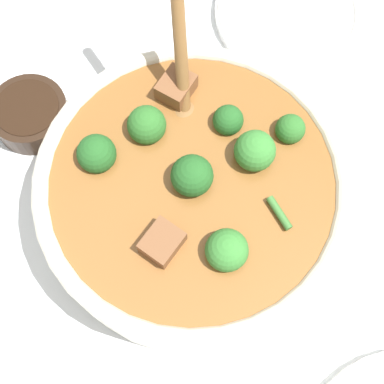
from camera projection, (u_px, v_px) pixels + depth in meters
ground_plane at (192, 213)px, 0.57m from camera, size 4.00×4.00×0.00m
stew_bowl at (192, 193)px, 0.52m from camera, size 0.29×0.29×0.25m
condiment_bowl at (30, 114)px, 0.59m from camera, size 0.09×0.09×0.03m
empty_plate at (289, 12)px, 0.65m from camera, size 0.18×0.18×0.02m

